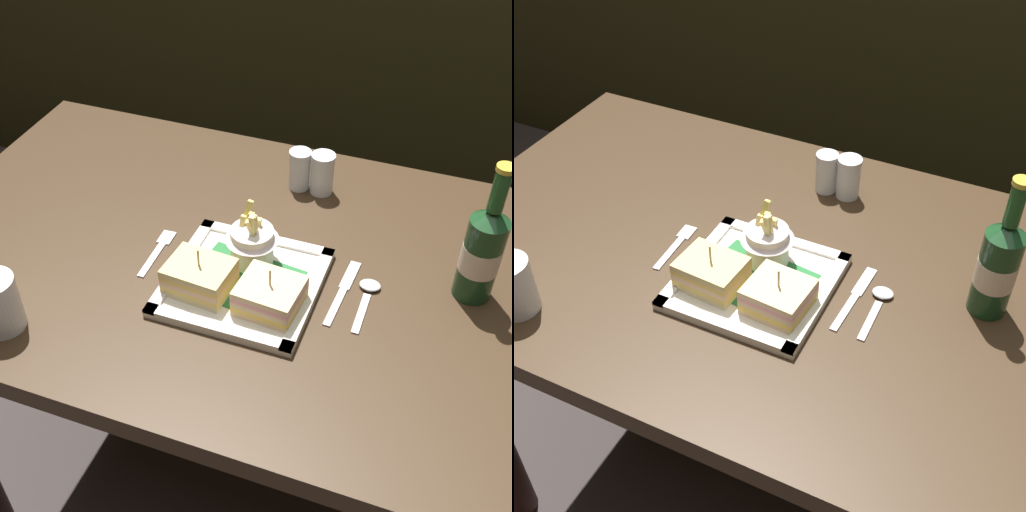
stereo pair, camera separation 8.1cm
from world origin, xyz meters
The scene contains 13 objects.
ground_plane centered at (0.00, 0.00, 0.00)m, with size 6.00×6.00×0.00m, color #39312F.
dining_table centered at (0.00, 0.00, 0.61)m, with size 1.27×0.74×0.77m.
square_plate centered at (-0.02, -0.07, 0.77)m, with size 0.24×0.24×0.02m.
sandwich_half_left centered at (-0.08, -0.11, 0.80)m, with size 0.11×0.09×0.08m.
sandwich_half_right centered at (0.04, -0.11, 0.80)m, with size 0.10×0.09×0.08m.
fries_cup centered at (-0.02, -0.01, 0.82)m, with size 0.09×0.09×0.11m.
beer_bottle centered at (0.33, 0.04, 0.86)m, with size 0.06×0.06×0.25m.
water_glass centered at (-0.33, -0.28, 0.81)m, with size 0.07×0.07×0.09m.
fork centered at (-0.19, -0.04, 0.77)m, with size 0.03×0.12×0.00m.
knife centered at (0.14, -0.02, 0.77)m, with size 0.02×0.16×0.00m.
spoon centered at (0.18, -0.02, 0.77)m, with size 0.03×0.12×0.01m.
salt_shaker centered at (-0.02, 0.23, 0.80)m, with size 0.04×0.04×0.08m.
pepper_shaker centered at (0.03, 0.23, 0.80)m, with size 0.05×0.05×0.08m.
Camera 2 is at (0.35, -0.79, 1.54)m, focal length 47.84 mm.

